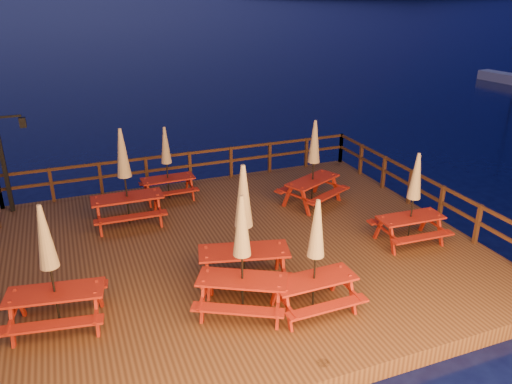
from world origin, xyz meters
TOP-DOWN VIEW (x-y plane):
  - ground at (0.00, 0.00)m, footprint 500.00×500.00m
  - deck at (0.00, 0.00)m, footprint 12.00×10.00m
  - deck_piles at (0.00, 0.00)m, footprint 11.44×9.44m
  - railing at (0.00, 1.78)m, footprint 11.80×9.75m
  - lamp_post at (-5.39, 4.55)m, footprint 0.85×0.18m
  - picnic_table_0 at (3.06, 1.78)m, footprint 2.31×2.15m
  - picnic_table_1 at (-2.41, 2.40)m, footprint 1.98×1.64m
  - picnic_table_2 at (4.26, -1.39)m, footprint 1.78×1.49m
  - picnic_table_3 at (-4.37, -1.74)m, footprint 2.07×1.80m
  - picnic_table_4 at (-0.99, 3.75)m, footprint 1.66×1.37m
  - picnic_table_5 at (-0.82, -2.62)m, footprint 2.32×2.19m
  - picnic_table_6 at (-0.43, -1.66)m, footprint 2.34×2.08m
  - picnic_table_7 at (0.57, -3.10)m, footprint 1.77×1.46m

SIDE VIEW (x-z plane):
  - deck_piles at x=0.00m, z-range -1.00..0.40m
  - ground at x=0.00m, z-range 0.00..0.00m
  - deck at x=0.00m, z-range 0.00..0.40m
  - railing at x=0.00m, z-range 0.61..1.71m
  - picnic_table_4 at x=-0.99m, z-range 0.45..2.78m
  - picnic_table_2 at x=4.26m, z-range 0.45..2.91m
  - picnic_table_7 at x=0.57m, z-range 0.45..2.95m
  - picnic_table_5 at x=-0.82m, z-range 0.45..3.06m
  - picnic_table_0 at x=3.06m, z-range 0.45..3.08m
  - picnic_table_3 at x=-4.37m, z-range 0.45..3.09m
  - picnic_table_1 at x=-2.41m, z-range 0.45..3.24m
  - picnic_table_6 at x=-0.43m, z-range 0.46..3.31m
  - lamp_post at x=-5.39m, z-range 0.70..3.70m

